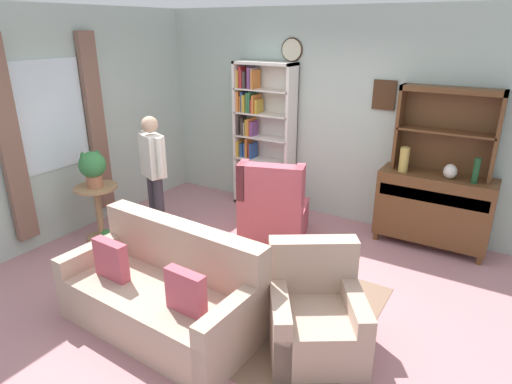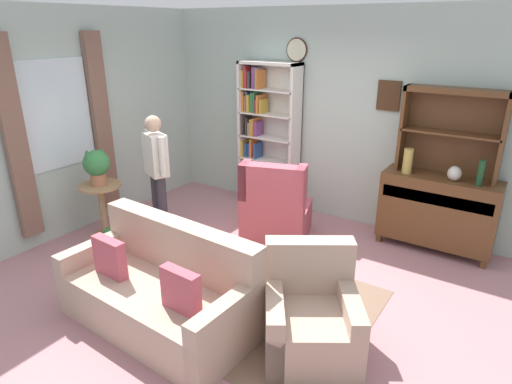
# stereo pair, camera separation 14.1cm
# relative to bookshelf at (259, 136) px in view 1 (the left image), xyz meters

# --- Properties ---
(ground_plane) EXTENTS (5.40, 4.60, 0.02)m
(ground_plane) POSITION_rel_bookshelf_xyz_m (0.91, -1.94, -1.07)
(ground_plane) COLOR #B27A7F
(wall_back) EXTENTS (5.00, 0.09, 2.80)m
(wall_back) POSITION_rel_bookshelf_xyz_m (0.91, 0.19, 0.35)
(wall_back) COLOR #ADC1B7
(wall_back) RESTS_ON ground_plane
(wall_left) EXTENTS (0.16, 4.20, 2.80)m
(wall_left) POSITION_rel_bookshelf_xyz_m (-1.61, -1.97, 0.34)
(wall_left) COLOR #ADC1B7
(wall_left) RESTS_ON ground_plane
(area_rug) EXTENTS (2.59, 1.90, 0.01)m
(area_rug) POSITION_rel_bookshelf_xyz_m (1.11, -2.24, -1.05)
(area_rug) COLOR #846651
(area_rug) RESTS_ON ground_plane
(bookshelf) EXTENTS (0.90, 0.30, 2.10)m
(bookshelf) POSITION_rel_bookshelf_xyz_m (0.00, 0.00, 0.00)
(bookshelf) COLOR silver
(bookshelf) RESTS_ON ground_plane
(sideboard) EXTENTS (1.30, 0.45, 0.92)m
(sideboard) POSITION_rel_bookshelf_xyz_m (2.50, -0.08, -0.55)
(sideboard) COLOR brown
(sideboard) RESTS_ON ground_plane
(sideboard_hutch) EXTENTS (1.10, 0.26, 1.00)m
(sideboard_hutch) POSITION_rel_bookshelf_xyz_m (2.50, 0.03, 0.50)
(sideboard_hutch) COLOR brown
(sideboard_hutch) RESTS_ON sideboard
(vase_tall) EXTENTS (0.11, 0.11, 0.30)m
(vase_tall) POSITION_rel_bookshelf_xyz_m (2.11, -0.16, 0.01)
(vase_tall) COLOR tan
(vase_tall) RESTS_ON sideboard
(vase_round) EXTENTS (0.15, 0.15, 0.17)m
(vase_round) POSITION_rel_bookshelf_xyz_m (2.63, -0.15, -0.05)
(vase_round) COLOR beige
(vase_round) RESTS_ON sideboard
(bottle_wine) EXTENTS (0.07, 0.07, 0.29)m
(bottle_wine) POSITION_rel_bookshelf_xyz_m (2.89, -0.17, 0.01)
(bottle_wine) COLOR #194223
(bottle_wine) RESTS_ON sideboard
(couch_floral) EXTENTS (1.84, 0.93, 0.90)m
(couch_floral) POSITION_rel_bookshelf_xyz_m (0.77, -2.93, -0.74)
(couch_floral) COLOR tan
(couch_floral) RESTS_ON ground_plane
(armchair_floral) EXTENTS (1.05, 1.06, 0.88)m
(armchair_floral) POSITION_rel_bookshelf_xyz_m (2.05, -2.49, -0.77)
(armchair_floral) COLOR tan
(armchair_floral) RESTS_ON ground_plane
(wingback_chair) EXTENTS (0.99, 1.00, 1.05)m
(wingback_chair) POSITION_rel_bookshelf_xyz_m (0.78, -0.94, -0.67)
(wingback_chair) COLOR #B74C5B
(wingback_chair) RESTS_ON ground_plane
(plant_stand) EXTENTS (0.52, 0.52, 0.71)m
(plant_stand) POSITION_rel_bookshelf_xyz_m (-1.11, -2.06, -0.62)
(plant_stand) COLOR #A87F56
(plant_stand) RESTS_ON ground_plane
(potted_plant_large) EXTENTS (0.32, 0.32, 0.44)m
(potted_plant_large) POSITION_rel_bookshelf_xyz_m (-1.10, -2.07, -0.09)
(potted_plant_large) COLOR #AD6B4C
(potted_plant_large) RESTS_ON plant_stand
(potted_plant_small) EXTENTS (0.20, 0.20, 0.28)m
(potted_plant_small) POSITION_rel_bookshelf_xyz_m (-0.75, -2.27, -0.89)
(potted_plant_small) COLOR beige
(potted_plant_small) RESTS_ON ground_plane
(person_reading) EXTENTS (0.51, 0.31, 1.56)m
(person_reading) POSITION_rel_bookshelf_xyz_m (-0.54, -1.63, -0.15)
(person_reading) COLOR #38333D
(person_reading) RESTS_ON ground_plane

